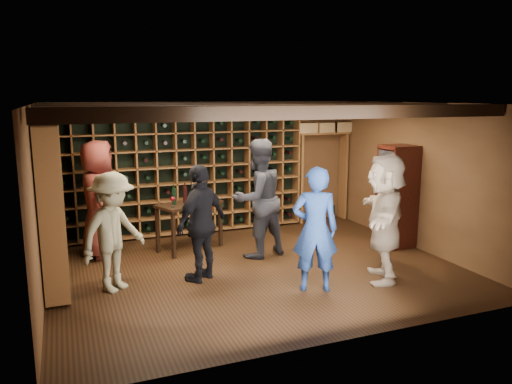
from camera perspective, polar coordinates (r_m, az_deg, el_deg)
name	(u,v)px	position (r m, az deg, el deg)	size (l,w,h in m)	color
ground	(256,268)	(7.77, -0.04, -8.69)	(6.00, 6.00, 0.00)	#321C0E
room_shell	(254,109)	(7.37, -0.19, 9.46)	(6.00, 6.00, 6.00)	brown
wine_rack_back	(185,175)	(9.50, -8.14, 1.99)	(4.65, 0.30, 2.20)	brown
wine_rack_left	(53,199)	(7.78, -22.22, -0.70)	(0.30, 2.65, 2.20)	brown
crate_shelf	(323,147)	(10.50, 7.64, 5.15)	(1.20, 0.32, 2.07)	brown
display_cabinet	(397,198)	(9.01, 15.77, -0.70)	(0.55, 0.50, 1.75)	#38110B
man_blue_shirt	(315,229)	(6.74, 6.77, -4.26)	(0.62, 0.41, 1.70)	navy
man_grey_suit	(258,199)	(8.10, 0.22, -0.76)	(0.94, 0.73, 1.94)	black
guest_red_floral	(99,199)	(8.47, -17.51, -0.80)	(0.94, 0.61, 1.92)	maroon
guest_woman_black	(201,223)	(7.11, -6.26, -3.53)	(0.98, 0.41, 1.68)	black
guest_khaki	(113,232)	(6.97, -16.02, -4.45)	(1.05, 0.60, 1.62)	#7E7657
guest_beige	(385,218)	(7.30, 14.50, -2.86)	(1.70, 0.54, 1.83)	tan
tasting_table	(189,208)	(8.57, -7.67, -1.81)	(1.22, 0.94, 1.10)	black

